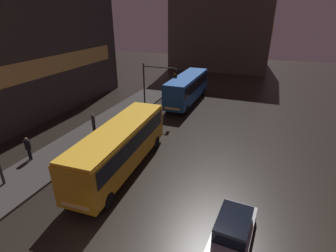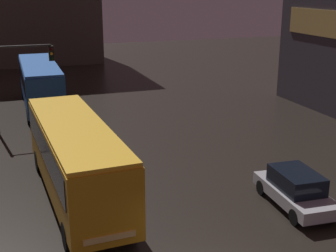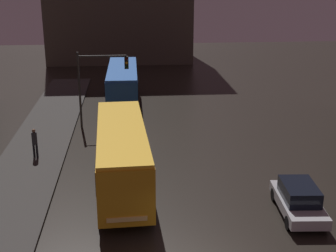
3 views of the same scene
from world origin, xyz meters
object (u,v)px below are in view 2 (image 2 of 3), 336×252
(bus_far, at_px, (40,81))
(car_taxi, at_px, (296,189))
(bus_near, at_px, (75,153))
(traffic_light_main, at_px, (16,71))

(bus_far, bearing_deg, car_taxi, 113.62)
(bus_near, relative_size, car_taxi, 2.47)
(bus_near, xyz_separation_m, car_taxi, (8.34, -3.76, -1.28))
(bus_near, height_order, traffic_light_main, traffic_light_main)
(bus_near, distance_m, traffic_light_main, 10.71)
(bus_far, xyz_separation_m, car_taxi, (8.39, -19.67, -1.29))
(bus_far, height_order, car_taxi, bus_far)
(bus_far, bearing_deg, traffic_light_main, 73.14)
(bus_near, relative_size, bus_far, 1.04)
(bus_far, xyz_separation_m, traffic_light_main, (-1.72, -5.51, 1.78))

